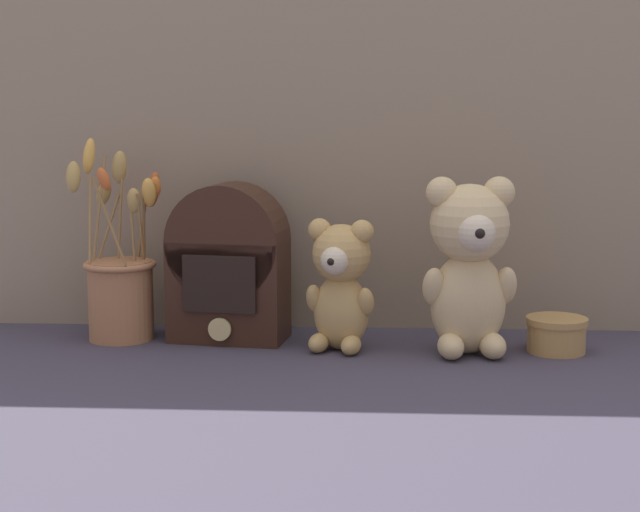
{
  "coord_description": "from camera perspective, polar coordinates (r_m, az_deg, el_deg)",
  "views": [
    {
      "loc": [
        0.09,
        -1.56,
        0.39
      ],
      "look_at": [
        0.0,
        0.02,
        0.15
      ],
      "focal_mm": 55.0,
      "sensor_mm": 36.0,
      "label": 1
    }
  ],
  "objects": [
    {
      "name": "decorative_tin_tall",
      "position": [
        1.62,
        13.62,
        -4.5
      ],
      "size": [
        0.1,
        0.1,
        0.06
      ],
      "color": "tan",
      "rests_on": "ground"
    },
    {
      "name": "teddy_bear_medium",
      "position": [
        1.58,
        1.21,
        -1.55
      ],
      "size": [
        0.12,
        0.11,
        0.21
      ],
      "color": "tan",
      "rests_on": "ground"
    },
    {
      "name": "ground_plane",
      "position": [
        1.61,
        -0.04,
        -5.42
      ],
      "size": [
        4.0,
        4.0,
        0.0
      ],
      "primitive_type": "plane",
      "color": "#3D3847"
    },
    {
      "name": "teddy_bear_large",
      "position": [
        1.56,
        8.68,
        -0.38
      ],
      "size": [
        0.16,
        0.14,
        0.28
      ],
      "color": "#DBBC84",
      "rests_on": "ground"
    },
    {
      "name": "vintage_radio",
      "position": [
        1.65,
        -5.34,
        -0.47
      ],
      "size": [
        0.2,
        0.13,
        0.27
      ],
      "color": "#381E14",
      "rests_on": "ground"
    },
    {
      "name": "flower_vase",
      "position": [
        1.69,
        -11.53,
        -1.6
      ],
      "size": [
        0.16,
        0.15,
        0.34
      ],
      "color": "#AD7047",
      "rests_on": "ground"
    },
    {
      "name": "backdrop_wall",
      "position": [
        1.73,
        0.27,
        8.65
      ],
      "size": [
        1.39,
        0.02,
        0.78
      ],
      "color": "gray",
      "rests_on": "ground"
    }
  ]
}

